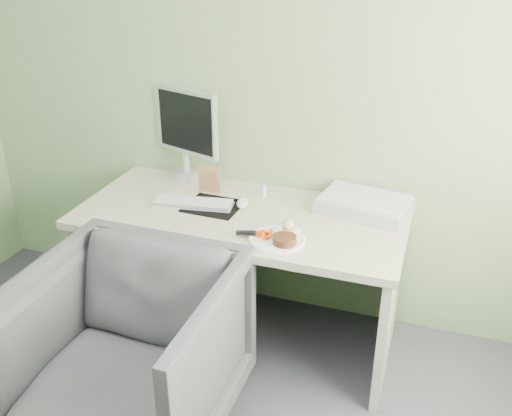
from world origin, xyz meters
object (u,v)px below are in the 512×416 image
(plate, at_px, (277,240))
(desk_chair, at_px, (129,352))
(monitor, at_px, (186,129))
(desk, at_px, (241,245))
(scanner, at_px, (364,205))

(plate, relative_size, desk_chair, 0.30)
(desk_chair, bearing_deg, monitor, 101.24)
(desk, distance_m, desk_chair, 0.79)
(desk, relative_size, plate, 6.32)
(scanner, distance_m, desk_chair, 1.29)
(plate, height_order, desk_chair, desk_chair)
(plate, xyz_separation_m, scanner, (0.32, 0.42, 0.03))
(monitor, relative_size, desk_chair, 0.59)
(desk, bearing_deg, scanner, 19.94)
(plate, bearing_deg, monitor, 141.95)
(scanner, relative_size, monitor, 0.85)
(desk, relative_size, desk_chair, 1.88)
(desk_chair, bearing_deg, desk, 73.28)
(monitor, bearing_deg, plate, -19.90)
(plate, distance_m, scanner, 0.53)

